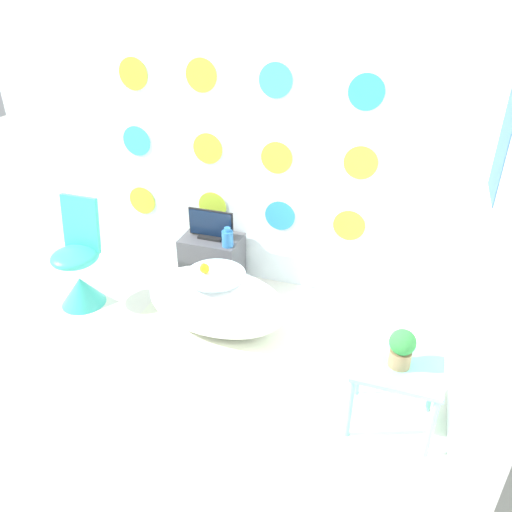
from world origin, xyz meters
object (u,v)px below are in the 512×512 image
at_px(chair, 79,273).
at_px(vase, 228,238).
at_px(tv, 211,226).
at_px(potted_plant_left, 402,347).
at_px(bathtub, 216,302).

relative_size(chair, vase, 5.36).
height_order(chair, tv, chair).
relative_size(vase, potted_plant_left, 0.69).
bearing_deg(vase, tv, 153.01).
distance_m(bathtub, chair, 1.15).
relative_size(chair, tv, 2.27).
distance_m(bathtub, potted_plant_left, 1.41).
xyz_separation_m(tv, vase, (0.18, -0.09, -0.03)).
bearing_deg(vase, bathtub, -78.30).
xyz_separation_m(chair, tv, (0.86, 0.60, 0.27)).
xyz_separation_m(chair, vase, (1.04, 0.51, 0.23)).
height_order(chair, potted_plant_left, chair).
height_order(bathtub, chair, chair).
xyz_separation_m(vase, potted_plant_left, (1.39, -0.98, 0.07)).
distance_m(bathtub, tv, 0.71).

